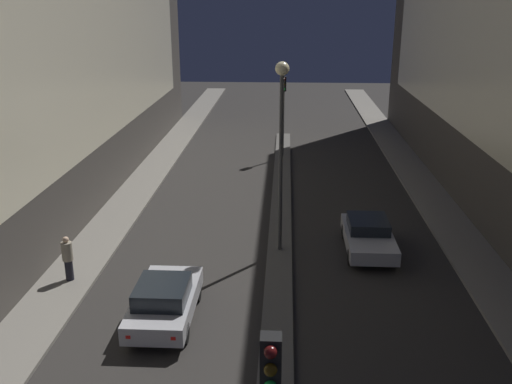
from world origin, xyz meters
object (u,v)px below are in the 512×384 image
at_px(street_lamp, 281,124).
at_px(traffic_light_mid, 284,99).
at_px(car_right_lane, 368,235).
at_px(car_left_lane, 164,300).
at_px(pedestrian_on_left_sidewalk, 68,257).

bearing_deg(street_lamp, traffic_light_mid, 90.00).
xyz_separation_m(traffic_light_mid, street_lamp, (0.00, -14.42, 1.46)).
height_order(street_lamp, car_right_lane, street_lamp).
bearing_deg(street_lamp, car_left_lane, -123.71).
xyz_separation_m(traffic_light_mid, pedestrian_on_left_sidewalk, (-7.58, -17.42, -2.83)).
bearing_deg(car_right_lane, traffic_light_mid, 104.31).
distance_m(car_left_lane, pedestrian_on_left_sidewalk, 4.65).
bearing_deg(traffic_light_mid, car_right_lane, -75.69).
relative_size(car_left_lane, car_right_lane, 1.00).
distance_m(car_left_lane, car_right_lane, 9.18).
bearing_deg(traffic_light_mid, street_lamp, -90.00).
bearing_deg(car_right_lane, pedestrian_on_left_sidewalk, -163.37).
xyz_separation_m(traffic_light_mid, car_left_lane, (-3.59, -19.80, -3.11)).
distance_m(traffic_light_mid, pedestrian_on_left_sidewalk, 19.21).
bearing_deg(traffic_light_mid, pedestrian_on_left_sidewalk, -113.52).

